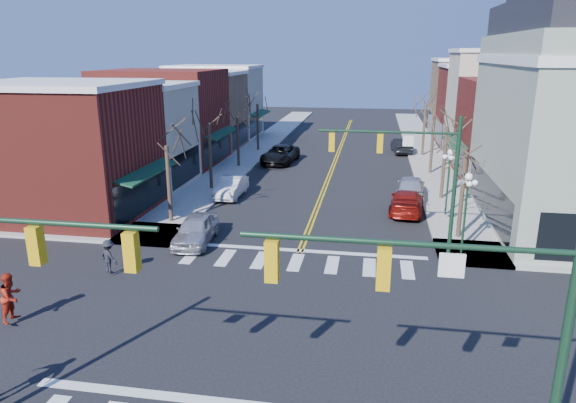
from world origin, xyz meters
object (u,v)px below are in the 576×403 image
at_px(car_left_near, 196,230).
at_px(car_left_mid, 231,187).
at_px(car_right_far, 401,146).
at_px(pedestrian_dark_b, 109,256).
at_px(car_right_near, 407,202).
at_px(lamppost_corner, 466,200).
at_px(pedestrian_red_b, 11,297).
at_px(car_right_mid, 410,187).
at_px(lamppost_midblock, 449,171).
at_px(car_left_far, 280,154).

relative_size(car_left_near, car_left_mid, 1.03).
relative_size(car_right_far, pedestrian_dark_b, 2.95).
bearing_deg(car_left_mid, car_right_far, 57.01).
relative_size(car_left_mid, car_right_near, 0.86).
height_order(car_right_near, pedestrian_dark_b, pedestrian_dark_b).
xyz_separation_m(car_right_near, pedestrian_dark_b, (-14.11, -12.25, 0.21)).
relative_size(lamppost_corner, pedestrian_red_b, 2.23).
bearing_deg(pedestrian_red_b, lamppost_corner, -59.06).
distance_m(car_right_mid, car_right_far, 17.37).
xyz_separation_m(car_left_mid, car_right_far, (12.80, 19.09, 0.05)).
height_order(lamppost_corner, car_right_mid, lamppost_corner).
distance_m(lamppost_midblock, car_right_far, 21.62).
xyz_separation_m(car_left_mid, car_left_far, (1.36, 12.16, 0.09)).
height_order(car_right_near, car_right_mid, car_right_mid).
relative_size(lamppost_corner, car_right_mid, 0.89).
bearing_deg(car_left_near, pedestrian_dark_b, -121.65).
height_order(lamppost_midblock, car_right_mid, lamppost_midblock).
bearing_deg(lamppost_midblock, car_right_near, 167.41).
xyz_separation_m(lamppost_midblock, car_right_mid, (-1.94, 4.06, -2.13)).
xyz_separation_m(car_left_mid, car_right_near, (12.22, -1.81, 0.02)).
relative_size(car_left_far, car_right_mid, 1.19).
height_order(car_right_far, pedestrian_red_b, pedestrian_red_b).
bearing_deg(car_right_far, lamppost_midblock, 88.59).
distance_m(lamppost_midblock, pedestrian_dark_b, 20.33).
bearing_deg(car_right_near, car_left_far, -46.49).
relative_size(lamppost_corner, car_left_mid, 0.99).
height_order(car_right_near, car_right_far, car_right_far).
relative_size(lamppost_corner, car_left_near, 0.97).
height_order(lamppost_corner, car_left_mid, lamppost_corner).
relative_size(car_left_near, car_left_far, 0.77).
height_order(car_right_mid, car_right_far, car_right_mid).
bearing_deg(lamppost_midblock, car_left_near, -153.38).
relative_size(car_left_near, car_right_far, 0.96).
relative_size(lamppost_corner, lamppost_midblock, 1.00).
distance_m(lamppost_corner, pedestrian_red_b, 20.57).
bearing_deg(car_right_near, car_left_mid, -2.77).
distance_m(car_right_near, pedestrian_red_b, 23.02).
height_order(car_left_mid, pedestrian_dark_b, pedestrian_dark_b).
relative_size(car_left_near, car_right_mid, 0.92).
bearing_deg(lamppost_midblock, car_right_mid, 115.52).
relative_size(car_left_mid, car_left_far, 0.75).
relative_size(car_right_far, pedestrian_red_b, 2.41).
distance_m(car_left_far, pedestrian_red_b, 31.30).
bearing_deg(pedestrian_dark_b, car_right_far, -86.91).
xyz_separation_m(lamppost_midblock, car_left_near, (-13.96, -7.00, -2.20)).
relative_size(lamppost_corner, car_left_far, 0.74).
bearing_deg(car_right_far, car_left_mid, 49.95).
distance_m(car_right_far, pedestrian_red_b, 41.17).
distance_m(lamppost_midblock, car_left_far, 19.75).
distance_m(car_left_near, pedestrian_red_b, 10.25).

